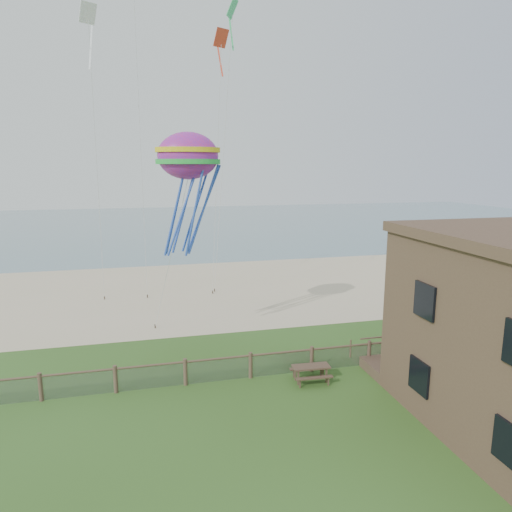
% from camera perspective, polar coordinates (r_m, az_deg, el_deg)
% --- Properties ---
extents(ground, '(160.00, 160.00, 0.00)m').
position_cam_1_polar(ground, '(16.95, 4.31, -23.61)').
color(ground, '#31501B').
rests_on(ground, ground).
extents(sand_beach, '(72.00, 20.00, 0.02)m').
position_cam_1_polar(sand_beach, '(36.79, -6.31, -4.19)').
color(sand_beach, '#C8B790').
rests_on(sand_beach, ground).
extents(ocean, '(160.00, 68.00, 0.02)m').
position_cam_1_polar(ocean, '(79.94, -10.42, 3.95)').
color(ocean, slate).
rests_on(ocean, ground).
extents(chainlink_fence, '(36.20, 0.20, 1.25)m').
position_cam_1_polar(chainlink_fence, '(21.72, -0.68, -13.67)').
color(chainlink_fence, '#503A2D').
rests_on(chainlink_fence, ground).
extents(motel_deck, '(15.00, 2.00, 0.50)m').
position_cam_1_polar(motel_deck, '(26.91, 28.51, -10.77)').
color(motel_deck, brown).
rests_on(motel_deck, ground).
extents(picnic_table, '(1.76, 1.36, 0.72)m').
position_cam_1_polar(picnic_table, '(21.63, 6.87, -14.44)').
color(picnic_table, brown).
rests_on(picnic_table, ground).
extents(octopus_kite, '(3.87, 3.20, 6.87)m').
position_cam_1_polar(octopus_kite, '(24.20, -8.36, 8.10)').
color(octopus_kite, '#FF2839').
extents(kite_white, '(2.06, 2.34, 3.28)m').
position_cam_1_polar(kite_white, '(31.33, -20.14, 24.75)').
color(kite_white, white).
extents(kite_red, '(1.78, 2.02, 2.57)m').
position_cam_1_polar(kite_red, '(31.19, -4.36, 24.31)').
color(kite_red, red).
extents(kite_green, '(2.07, 1.84, 2.60)m').
position_cam_1_polar(kite_green, '(32.36, -2.96, 27.43)').
color(kite_green, '#35C969').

